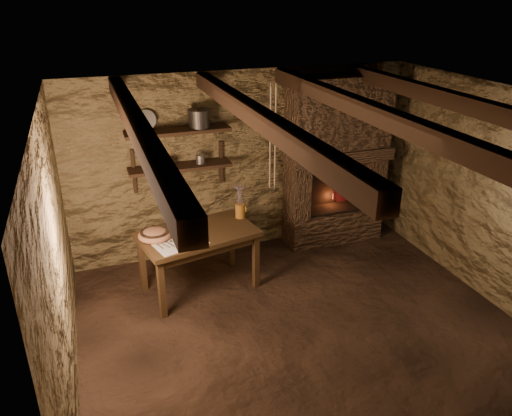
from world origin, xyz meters
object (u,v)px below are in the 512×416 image
object	(u,v)px
work_table	(199,259)
stoneware_jug	(240,204)
red_pot	(340,193)
iron_stockpot	(199,119)
wooden_bowl	(155,235)

from	to	relation	value
work_table	stoneware_jug	xyz separation A→B (m)	(0.58, 0.23, 0.52)
work_table	red_pot	world-z (taller)	red_pot
work_table	red_pot	xyz separation A→B (m)	(2.15, 0.61, 0.30)
iron_stockpot	red_pot	xyz separation A→B (m)	(1.91, -0.12, -1.17)
work_table	iron_stockpot	xyz separation A→B (m)	(0.24, 0.73, 1.47)
work_table	wooden_bowl	world-z (taller)	wooden_bowl
work_table	stoneware_jug	world-z (taller)	stoneware_jug
wooden_bowl	iron_stockpot	bearing A→B (deg)	44.72
stoneware_jug	iron_stockpot	distance (m)	1.12
iron_stockpot	red_pot	world-z (taller)	iron_stockpot
stoneware_jug	red_pot	bearing A→B (deg)	32.91
wooden_bowl	iron_stockpot	world-z (taller)	iron_stockpot
stoneware_jug	red_pot	distance (m)	1.63
red_pot	stoneware_jug	bearing A→B (deg)	-166.32
stoneware_jug	wooden_bowl	bearing A→B (deg)	-149.05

